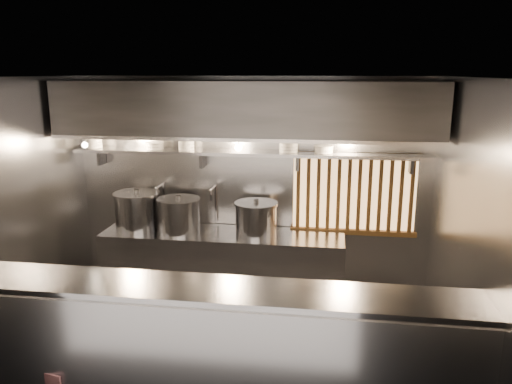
% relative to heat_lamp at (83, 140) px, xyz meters
% --- Properties ---
extents(floor, '(4.50, 4.50, 0.00)m').
position_rel_heat_lamp_xyz_m(floor, '(1.90, -0.85, -2.07)').
color(floor, black).
rests_on(floor, ground).
extents(ceiling, '(4.50, 4.50, 0.00)m').
position_rel_heat_lamp_xyz_m(ceiling, '(1.90, -0.85, 0.73)').
color(ceiling, black).
rests_on(ceiling, wall_back).
extents(wall_back, '(4.50, 0.00, 4.50)m').
position_rel_heat_lamp_xyz_m(wall_back, '(1.90, 0.65, -0.67)').
color(wall_back, gray).
rests_on(wall_back, floor).
extents(wall_left, '(0.00, 3.00, 3.00)m').
position_rel_heat_lamp_xyz_m(wall_left, '(-0.35, -0.85, -0.67)').
color(wall_left, gray).
rests_on(wall_left, floor).
extents(wall_right, '(0.00, 3.00, 3.00)m').
position_rel_heat_lamp_xyz_m(wall_right, '(4.15, -0.85, -0.67)').
color(wall_right, gray).
rests_on(wall_right, floor).
extents(serving_counter, '(4.50, 0.56, 1.13)m').
position_rel_heat_lamp_xyz_m(serving_counter, '(1.90, -1.81, -1.50)').
color(serving_counter, '#939397').
rests_on(serving_counter, floor).
extents(cooking_bench, '(3.00, 0.70, 0.90)m').
position_rel_heat_lamp_xyz_m(cooking_bench, '(1.60, 0.28, -1.62)').
color(cooking_bench, '#939397').
rests_on(cooking_bench, floor).
extents(bowl_shelf, '(4.40, 0.34, 0.04)m').
position_rel_heat_lamp_xyz_m(bowl_shelf, '(1.90, 0.47, -0.19)').
color(bowl_shelf, '#939397').
rests_on(bowl_shelf, wall_back).
extents(exhaust_hood, '(4.40, 0.81, 0.65)m').
position_rel_heat_lamp_xyz_m(exhaust_hood, '(1.90, 0.25, 0.36)').
color(exhaust_hood, '#2D2D30').
rests_on(exhaust_hood, ceiling).
extents(wood_screen, '(1.56, 0.09, 1.04)m').
position_rel_heat_lamp_xyz_m(wood_screen, '(3.20, 0.60, -0.69)').
color(wood_screen, '#FFBF72').
rests_on(wood_screen, wall_back).
extents(faucet_left, '(0.04, 0.30, 0.50)m').
position_rel_heat_lamp_xyz_m(faucet_left, '(0.75, 0.52, -0.76)').
color(faucet_left, silver).
rests_on(faucet_left, wall_back).
extents(faucet_right, '(0.04, 0.30, 0.50)m').
position_rel_heat_lamp_xyz_m(faucet_right, '(1.45, 0.52, -0.76)').
color(faucet_right, silver).
rests_on(faucet_right, wall_back).
extents(heat_lamp, '(0.25, 0.35, 0.20)m').
position_rel_heat_lamp_xyz_m(heat_lamp, '(0.00, 0.00, 0.00)').
color(heat_lamp, '#939397').
rests_on(heat_lamp, exhaust_hood).
extents(pendant_bulb, '(0.09, 0.09, 0.19)m').
position_rel_heat_lamp_xyz_m(pendant_bulb, '(1.80, 0.35, -0.11)').
color(pendant_bulb, '#2D2D30').
rests_on(pendant_bulb, exhaust_hood).
extents(stock_pot_left, '(0.69, 0.69, 0.47)m').
position_rel_heat_lamp_xyz_m(stock_pot_left, '(1.06, 0.24, -0.95)').
color(stock_pot_left, '#939397').
rests_on(stock_pot_left, cooking_bench).
extents(stock_pot_mid, '(0.68, 0.68, 0.51)m').
position_rel_heat_lamp_xyz_m(stock_pot_mid, '(0.49, 0.33, -0.93)').
color(stock_pot_mid, '#939397').
rests_on(stock_pot_mid, cooking_bench).
extents(stock_pot_right, '(0.58, 0.58, 0.44)m').
position_rel_heat_lamp_xyz_m(stock_pot_right, '(2.02, 0.29, -0.96)').
color(stock_pot_right, '#939397').
rests_on(stock_pot_right, cooking_bench).
extents(bowl_stack_0, '(0.21, 0.21, 0.13)m').
position_rel_heat_lamp_xyz_m(bowl_stack_0, '(-0.09, 0.47, -0.10)').
color(bowl_stack_0, white).
rests_on(bowl_stack_0, bowl_shelf).
extents(bowl_stack_1, '(0.24, 0.24, 0.09)m').
position_rel_heat_lamp_xyz_m(bowl_stack_1, '(0.71, 0.47, -0.12)').
color(bowl_stack_1, white).
rests_on(bowl_stack_1, bowl_shelf).
extents(bowl_stack_2, '(0.21, 0.21, 0.17)m').
position_rel_heat_lamp_xyz_m(bowl_stack_2, '(1.12, 0.47, -0.08)').
color(bowl_stack_2, white).
rests_on(bowl_stack_2, bowl_shelf).
extents(bowl_stack_3, '(0.24, 0.24, 0.17)m').
position_rel_heat_lamp_xyz_m(bowl_stack_3, '(2.39, 0.47, -0.08)').
color(bowl_stack_3, white).
rests_on(bowl_stack_3, bowl_shelf).
extents(bowl_stack_4, '(0.23, 0.23, 0.09)m').
position_rel_heat_lamp_xyz_m(bowl_stack_4, '(2.81, 0.47, -0.12)').
color(bowl_stack_4, white).
rests_on(bowl_stack_4, bowl_shelf).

